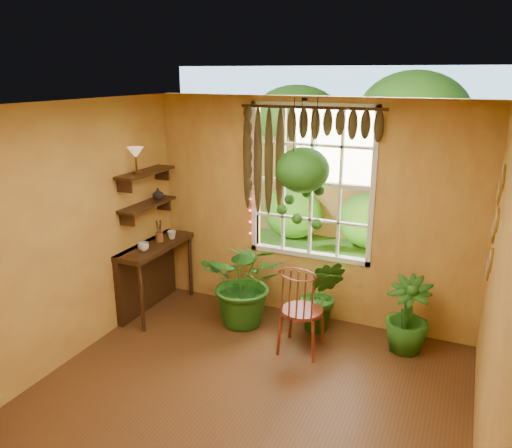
{
  "coord_description": "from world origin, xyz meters",
  "views": [
    {
      "loc": [
        1.72,
        -3.28,
        2.96
      ],
      "look_at": [
        -0.22,
        1.15,
        1.48
      ],
      "focal_mm": 35.0,
      "sensor_mm": 36.0,
      "label": 1
    }
  ],
  "objects_px": {
    "potted_plant_mid": "(322,295)",
    "potted_plant_left": "(246,282)",
    "counter_ledge": "(150,268)",
    "hanging_basket": "(303,176)",
    "windsor_chair": "(301,322)"
  },
  "relations": [
    {
      "from": "windsor_chair",
      "to": "potted_plant_mid",
      "type": "height_order",
      "value": "windsor_chair"
    },
    {
      "from": "windsor_chair",
      "to": "counter_ledge",
      "type": "bearing_deg",
      "value": 172.6
    },
    {
      "from": "potted_plant_left",
      "to": "potted_plant_mid",
      "type": "height_order",
      "value": "potted_plant_left"
    },
    {
      "from": "potted_plant_mid",
      "to": "hanging_basket",
      "type": "relative_size",
      "value": 0.64
    },
    {
      "from": "counter_ledge",
      "to": "windsor_chair",
      "type": "distance_m",
      "value": 2.14
    },
    {
      "from": "counter_ledge",
      "to": "hanging_basket",
      "type": "bearing_deg",
      "value": 10.55
    },
    {
      "from": "potted_plant_mid",
      "to": "potted_plant_left",
      "type": "bearing_deg",
      "value": -167.53
    },
    {
      "from": "counter_ledge",
      "to": "hanging_basket",
      "type": "height_order",
      "value": "hanging_basket"
    },
    {
      "from": "potted_plant_left",
      "to": "windsor_chair",
      "type": "bearing_deg",
      "value": -22.49
    },
    {
      "from": "potted_plant_mid",
      "to": "hanging_basket",
      "type": "xyz_separation_m",
      "value": [
        -0.29,
        0.04,
        1.39
      ]
    },
    {
      "from": "windsor_chair",
      "to": "hanging_basket",
      "type": "height_order",
      "value": "hanging_basket"
    },
    {
      "from": "counter_ledge",
      "to": "hanging_basket",
      "type": "relative_size",
      "value": 0.83
    },
    {
      "from": "windsor_chair",
      "to": "potted_plant_left",
      "type": "relative_size",
      "value": 1.09
    },
    {
      "from": "windsor_chair",
      "to": "hanging_basket",
      "type": "distance_m",
      "value": 1.62
    },
    {
      "from": "counter_ledge",
      "to": "potted_plant_left",
      "type": "bearing_deg",
      "value": 4.96
    }
  ]
}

